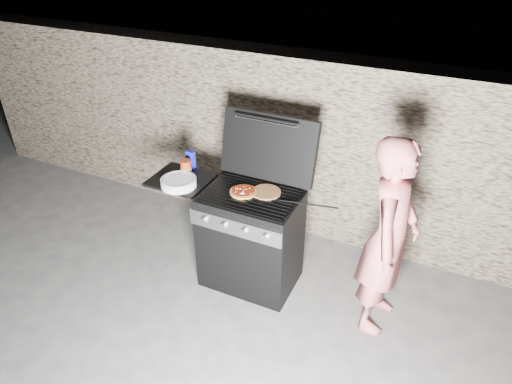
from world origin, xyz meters
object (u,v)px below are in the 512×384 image
at_px(person, 389,238).
at_px(pizza_topped, 243,191).
at_px(sauce_jar, 186,168).
at_px(gas_grill, 225,232).

bearing_deg(person, pizza_topped, 93.59).
bearing_deg(sauce_jar, person, -1.33).
distance_m(gas_grill, pizza_topped, 0.50).
bearing_deg(person, gas_grill, 93.69).
relative_size(pizza_topped, person, 0.14).
height_order(pizza_topped, person, person).
distance_m(gas_grill, sauce_jar, 0.66).
distance_m(gas_grill, person, 1.42).
bearing_deg(gas_grill, pizza_topped, 1.64).
xyz_separation_m(pizza_topped, person, (1.19, 0.02, -0.11)).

